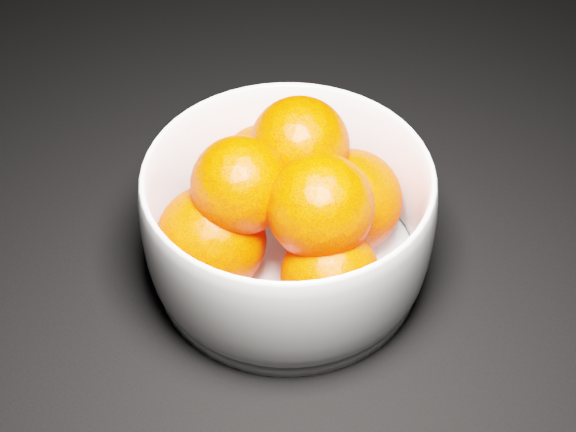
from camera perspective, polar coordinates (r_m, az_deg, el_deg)
The scene contains 2 objects.
bowl at distance 0.64m, azimuth 0.00°, elevation -0.36°, with size 0.23×0.23×0.11m.
orange_pile at distance 0.63m, azimuth -0.07°, elevation 0.95°, with size 0.19×0.18×0.13m.
Camera 1 is at (-0.00, -0.62, 0.51)m, focal length 50.00 mm.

